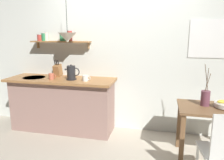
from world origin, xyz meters
TOP-DOWN VIEW (x-y plane):
  - ground_plane at (0.00, 0.00)m, footprint 14.00×14.00m
  - back_wall at (0.20, 0.65)m, footprint 6.80×0.11m
  - kitchen_counter at (-1.00, 0.32)m, footprint 1.83×0.63m
  - wall_shelf at (-1.15, 0.49)m, footprint 1.06×0.20m
  - dining_table at (1.36, -0.11)m, footprint 0.93×0.60m
  - dining_chair_near at (1.30, -0.79)m, footprint 0.44×0.45m
  - twig_vase at (1.23, -0.05)m, footprint 0.12×0.12m
  - electric_kettle at (-0.78, 0.25)m, footprint 0.25×0.16m
  - knife_block at (-1.11, 0.43)m, footprint 0.11×0.18m
  - coffee_mug_by_sink at (-1.12, 0.21)m, footprint 0.13×0.08m
  - coffee_mug_spare at (-0.52, 0.20)m, footprint 0.13×0.09m
  - pendant_lamp at (-0.83, 0.27)m, footprint 0.29×0.29m

SIDE VIEW (x-z plane):
  - ground_plane at x=0.00m, z-range 0.00..0.00m
  - kitchen_counter at x=-1.00m, z-range 0.01..0.93m
  - dining_chair_near at x=1.30m, z-range 0.05..0.98m
  - dining_table at x=1.36m, z-range 0.23..0.96m
  - twig_vase at x=1.23m, z-range 0.56..1.11m
  - coffee_mug_spare at x=-0.52m, z-range 0.92..1.01m
  - coffee_mug_by_sink at x=-1.12m, z-range 0.92..1.02m
  - electric_kettle at x=-0.78m, z-range 0.91..1.16m
  - knife_block at x=-1.11m, z-range 0.89..1.19m
  - back_wall at x=0.20m, z-range 0.00..2.70m
  - wall_shelf at x=-1.15m, z-range 1.42..1.73m
  - pendant_lamp at x=-0.83m, z-range 1.27..1.95m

